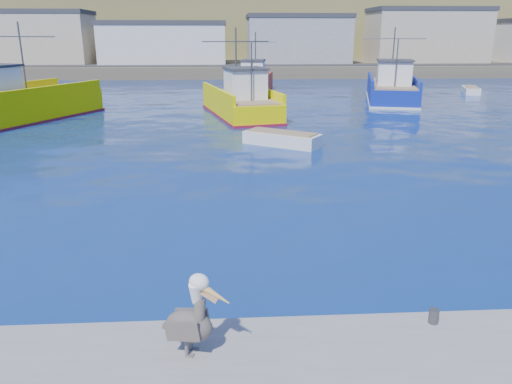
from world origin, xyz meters
TOP-DOWN VIEW (x-y plane):
  - ground at (0.00, 0.00)m, footprint 260.00×260.00m
  - dock_bollards at (0.60, -3.40)m, footprint 36.20×0.20m
  - far_shore at (0.00, 109.20)m, footprint 200.00×81.00m
  - trawler_yellow_a at (-16.04, 24.00)m, footprint 10.05×14.39m
  - trawler_yellow_b at (0.09, 25.97)m, footprint 6.09×11.42m
  - trawler_blue at (14.19, 33.84)m, footprint 6.92×12.48m
  - boat_orange at (2.03, 42.42)m, footprint 4.67×8.94m
  - skiff_mid at (2.06, 15.45)m, footprint 4.40×3.65m
  - skiff_far at (24.37, 39.24)m, footprint 2.57×4.25m
  - pelican at (-1.70, -4.09)m, footprint 1.27×0.77m

SIDE VIEW (x-z plane):
  - ground at x=0.00m, z-range 0.00..0.00m
  - skiff_far at x=24.37m, z-range -0.16..0.72m
  - skiff_mid at x=2.06m, z-range -0.17..0.77m
  - dock_bollards at x=0.60m, z-range 0.50..0.80m
  - trawler_yellow_b at x=0.09m, z-range -2.21..4.25m
  - boat_orange at x=2.03m, z-range -2.01..4.09m
  - trawler_blue at x=14.19m, z-range -2.22..4.36m
  - trawler_yellow_a at x=-16.04m, z-range -2.24..4.59m
  - pelican at x=-1.70m, z-range 0.38..1.98m
  - far_shore at x=0.00m, z-range -3.02..20.98m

